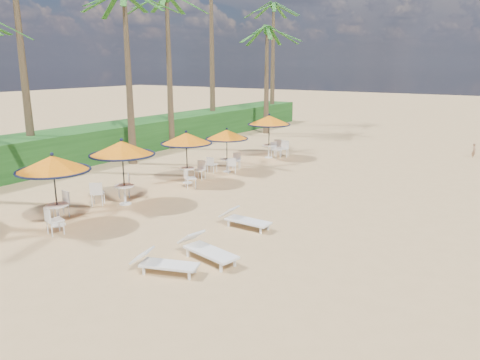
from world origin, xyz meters
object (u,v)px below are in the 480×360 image
(station_2, at_px, (187,143))
(lounger_far, at_px, (243,219))
(lounger_mid, at_px, (206,248))
(station_3, at_px, (227,140))
(station_1, at_px, (121,154))
(lounger_near, at_px, (163,263))
(station_4, at_px, (271,125))
(station_0, at_px, (53,170))

(station_2, height_order, lounger_far, station_2)
(lounger_mid, bearing_deg, lounger_far, 113.66)
(station_3, bearing_deg, station_1, -92.05)
(lounger_mid, bearing_deg, lounger_near, -94.81)
(station_2, relative_size, station_4, 0.95)
(station_2, xyz_separation_m, lounger_mid, (5.82, -6.44, -1.51))
(station_1, bearing_deg, station_3, 87.95)
(station_3, xyz_separation_m, lounger_near, (5.22, -10.60, -1.33))
(station_0, bearing_deg, lounger_far, 31.05)
(station_4, distance_m, lounger_mid, 14.84)
(station_0, relative_size, station_2, 1.04)
(station_0, bearing_deg, station_2, 89.71)
(station_2, xyz_separation_m, lounger_near, (5.41, -7.75, -1.54))
(station_0, bearing_deg, station_1, 90.42)
(station_0, relative_size, lounger_near, 1.36)
(station_0, xyz_separation_m, lounger_mid, (5.86, 0.42, -1.57))
(lounger_near, bearing_deg, station_4, 90.19)
(station_0, distance_m, lounger_far, 6.42)
(station_4, bearing_deg, station_3, -90.73)
(station_0, height_order, lounger_far, station_0)
(station_0, relative_size, station_3, 1.12)
(station_2, relative_size, lounger_mid, 1.17)
(station_0, xyz_separation_m, station_3, (0.22, 9.72, -0.28))
(station_1, distance_m, lounger_mid, 6.61)
(station_3, bearing_deg, lounger_near, -63.78)
(lounger_near, bearing_deg, lounger_far, 72.80)
(station_2, height_order, lounger_mid, station_2)
(station_2, distance_m, station_4, 7.23)
(station_0, xyz_separation_m, lounger_near, (5.44, -0.88, -1.61))
(station_0, bearing_deg, station_3, 88.70)
(station_1, xyz_separation_m, station_2, (0.06, 3.91, -0.13))
(station_0, xyz_separation_m, station_1, (-0.02, 2.96, 0.07))
(station_0, bearing_deg, station_4, 88.88)
(station_2, bearing_deg, station_1, -90.83)
(lounger_near, xyz_separation_m, lounger_far, (-0.12, 4.09, 0.01))
(station_1, distance_m, station_4, 11.14)
(station_4, bearing_deg, lounger_mid, -67.79)
(station_0, distance_m, station_1, 2.96)
(lounger_far, bearing_deg, station_1, -176.03)
(station_1, bearing_deg, station_0, -89.58)
(station_1, xyz_separation_m, lounger_near, (5.46, -3.84, -1.68))
(station_2, height_order, station_4, station_4)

